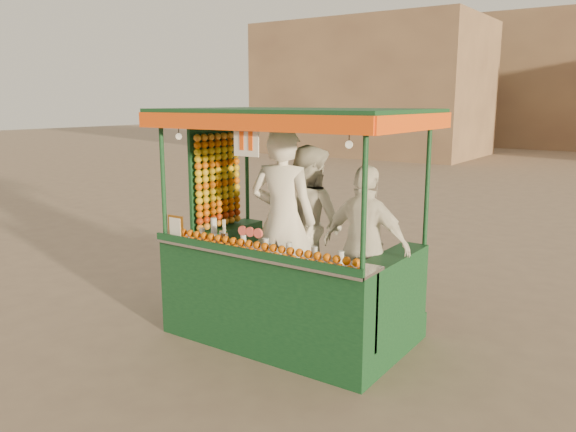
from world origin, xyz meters
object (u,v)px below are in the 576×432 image
Objects in this scene: vendor_left at (283,221)px; vendor_right at (366,246)px; vendor_middle at (310,225)px; juice_cart at (282,267)px.

vendor_left is 0.91m from vendor_right.
vendor_left is at bearing 10.92° from vendor_right.
juice_cart is at bearing 103.75° from vendor_middle.
juice_cart is 1.66× the size of vendor_right.
vendor_left is 1.12× the size of vendor_middle.
juice_cart reaches higher than vendor_right.
vendor_middle is at bearing 84.21° from juice_cart.
vendor_right is at bearing 178.69° from vendor_left.
vendor_middle is at bearing -15.79° from vendor_right.
vendor_left reaches higher than vendor_middle.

